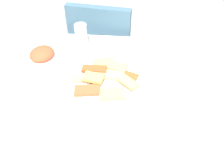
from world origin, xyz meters
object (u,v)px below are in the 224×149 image
Objects in this scene: dining_table at (118,94)px; paper_napkin at (11,109)px; spoon at (13,105)px; dining_chair at (104,52)px; fork at (9,112)px; salad_plate_greens at (42,55)px; soda_can at (81,35)px; pide_platter at (104,78)px.

paper_napkin reaches higher than dining_table.
paper_napkin is 0.66× the size of spoon.
dining_chair is at bearing 103.78° from dining_table.
dining_chair is 5.46× the size of fork.
dining_chair is 7.11× the size of paper_napkin.
spoon is at bearing -93.48° from salad_plate_greens.
soda_can is (0.18, 0.15, 0.04)m from salad_plate_greens.
soda_can reaches higher than pide_platter.
dining_table is 0.62m from dining_chair.
soda_can reaches higher than salad_plate_greens.
paper_napkin is at bearing -152.26° from dining_table.
dining_chair is 0.59m from salad_plate_greens.
spoon is (-0.36, -0.20, -0.01)m from pide_platter.
fork is (-0.36, -0.23, -0.01)m from pide_platter.
soda_can is at bearing 39.61° from salad_plate_greens.
fork is at bearing -110.94° from soda_can.
paper_napkin is 0.77× the size of fork.
pide_platter is at bearing 31.05° from paper_napkin.
salad_plate_greens is (-0.33, 0.14, 0.01)m from pide_platter.
dining_chair reaches higher than dining_table.
salad_plate_greens reaches higher than spoon.
fork is 0.04m from spoon.
spoon is at bearing 90.00° from paper_napkin.
dining_chair is at bearing 94.24° from fork.
dining_chair reaches higher than salad_plate_greens.
spoon reaches higher than paper_napkin.
paper_napkin is (-0.20, -0.50, -0.06)m from soda_can.
dining_table is 6.96× the size of fork.
salad_plate_greens is 0.34m from spoon.
soda_can is at bearing -104.67° from dining_chair.
spoon is (-0.28, -0.79, 0.27)m from dining_chair.
dining_chair reaches higher than paper_napkin.
soda_can reaches higher than spoon.
fork reaches higher than paper_napkin.
spoon is (0.00, 0.04, 0.00)m from fork.
soda_can is (-0.16, 0.29, 0.05)m from pide_platter.
pide_platter is 2.04× the size of fork.
dining_table is 5.57× the size of salad_plate_greens.
soda_can reaches higher than dining_table.
spoon is (-0.20, -0.48, -0.06)m from soda_can.
dining_table is 0.12m from pide_platter.
pide_platter is at bearing -61.46° from soda_can.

